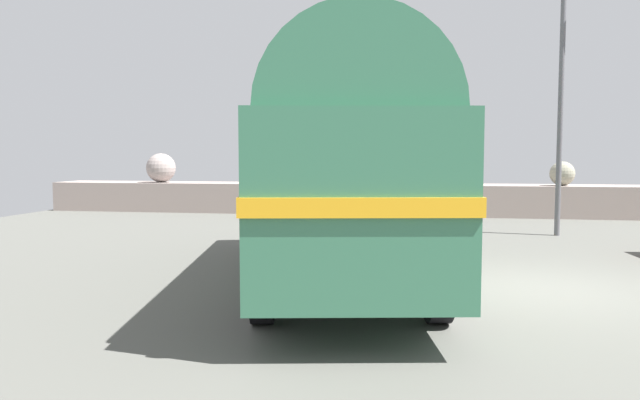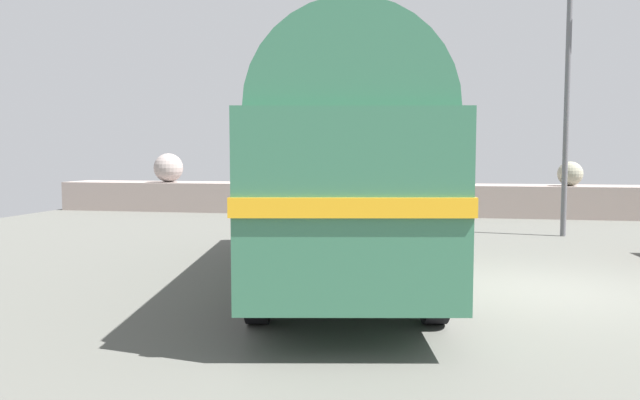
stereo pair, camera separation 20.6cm
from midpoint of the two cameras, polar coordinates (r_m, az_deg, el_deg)
ground at (r=10.17m, az=20.69°, el=-8.08°), size 32.00×26.00×0.02m
breakwater at (r=21.73m, az=15.88°, el=0.24°), size 31.36×1.99×2.48m
vintage_coach at (r=10.06m, az=2.52°, el=3.78°), size 3.94×8.88×3.70m
lamp_post at (r=16.93m, az=23.21°, el=9.30°), size 1.20×0.31×6.61m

